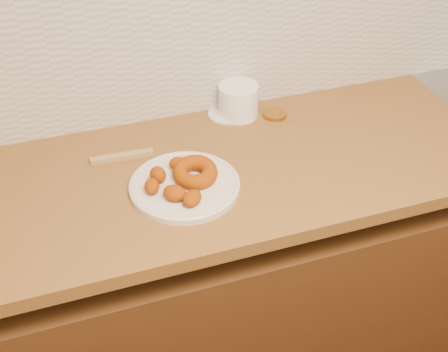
{
  "coord_description": "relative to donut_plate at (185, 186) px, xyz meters",
  "views": [
    {
      "loc": [
        -0.67,
        0.53,
        1.82
      ],
      "look_at": [
        -0.31,
        1.61,
        0.93
      ],
      "focal_mm": 45.0,
      "sensor_mm": 36.0,
      "label": 1
    }
  ],
  "objects": [
    {
      "name": "wooden_utensil",
      "position": [
        -0.13,
        0.18,
        -0.0
      ],
      "size": [
        0.17,
        0.03,
        0.01
      ],
      "primitive_type": "cube",
      "rotation": [
        0.0,
        0.0,
        -0.05
      ],
      "color": "#A38551",
      "rests_on": "butcher_block"
    },
    {
      "name": "plastic_tub",
      "position": [
        0.25,
        0.29,
        0.04
      ],
      "size": [
        0.13,
        0.13,
        0.1
      ],
      "primitive_type": "cylinder",
      "rotation": [
        0.0,
        0.0,
        -0.12
      ],
      "color": "white",
      "rests_on": "butcher_block"
    },
    {
      "name": "backsplash",
      "position": [
        0.41,
        0.36,
        0.29
      ],
      "size": [
        3.6,
        0.02,
        0.6
      ],
      "primitive_type": "cube",
      "color": "beige",
      "rests_on": "wall_back"
    },
    {
      "name": "ring_donut",
      "position": [
        0.03,
        0.01,
        0.03
      ],
      "size": [
        0.13,
        0.14,
        0.05
      ],
      "primitive_type": "torus",
      "rotation": [
        0.1,
        0.0,
        0.14
      ],
      "color": "#9D3A03",
      "rests_on": "donut_plate"
    },
    {
      "name": "base_cabinet",
      "position": [
        0.41,
        0.06,
        -0.52
      ],
      "size": [
        3.6,
        0.6,
        0.77
      ],
      "primitive_type": "cube",
      "color": "#4B2A13",
      "rests_on": "floor"
    },
    {
      "name": "brass_jar_lid",
      "position": [
        0.36,
        0.25,
        -0.0
      ],
      "size": [
        0.1,
        0.1,
        0.01
      ],
      "primitive_type": "cylinder",
      "rotation": [
        0.0,
        0.0,
        -0.4
      ],
      "color": "#AC7726",
      "rests_on": "butcher_block"
    },
    {
      "name": "donut_plate",
      "position": [
        0.0,
        0.0,
        0.0
      ],
      "size": [
        0.29,
        0.29,
        0.02
      ],
      "primitive_type": "cylinder",
      "color": "silver",
      "rests_on": "butcher_block"
    },
    {
      "name": "butcher_block",
      "position": [
        -0.24,
        0.06,
        -0.03
      ],
      "size": [
        2.3,
        0.62,
        0.04
      ],
      "primitive_type": "cube",
      "color": "brown",
      "rests_on": "base_cabinet"
    },
    {
      "name": "fried_dough_chunks",
      "position": [
        -0.04,
        -0.01,
        0.03
      ],
      "size": [
        0.14,
        0.2,
        0.04
      ],
      "color": "#9D3A03",
      "rests_on": "donut_plate"
    },
    {
      "name": "tub_lid",
      "position": [
        0.22,
        0.31,
        -0.0
      ],
      "size": [
        0.16,
        0.16,
        0.01
      ],
      "primitive_type": "cylinder",
      "rotation": [
        0.0,
        0.0,
        0.41
      ],
      "color": "silver",
      "rests_on": "butcher_block"
    }
  ]
}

